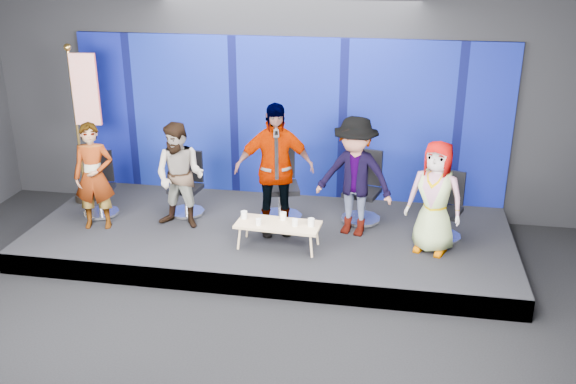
% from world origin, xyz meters
% --- Properties ---
extents(ground, '(10.00, 10.00, 0.00)m').
position_xyz_m(ground, '(0.00, 0.00, 0.00)').
color(ground, black).
rests_on(ground, ground).
extents(room_walls, '(10.02, 8.02, 3.51)m').
position_xyz_m(room_walls, '(0.00, 0.00, 2.43)').
color(room_walls, black).
rests_on(room_walls, ground).
extents(riser, '(7.00, 3.00, 0.30)m').
position_xyz_m(riser, '(0.00, 2.50, 0.15)').
color(riser, black).
rests_on(riser, ground).
extents(backdrop, '(7.00, 0.08, 2.60)m').
position_xyz_m(backdrop, '(0.00, 3.95, 1.60)').
color(backdrop, '#080C5F').
rests_on(backdrop, riser).
extents(chair_a, '(0.66, 0.66, 0.98)m').
position_xyz_m(chair_a, '(-2.71, 2.57, 0.62)').
color(chair_a, silver).
rests_on(chair_a, riser).
extents(panelist_a, '(0.65, 0.50, 1.58)m').
position_xyz_m(panelist_a, '(-2.53, 2.11, 1.09)').
color(panelist_a, black).
rests_on(panelist_a, riser).
extents(chair_b, '(0.61, 0.61, 0.98)m').
position_xyz_m(chair_b, '(-1.39, 2.84, 0.62)').
color(chair_b, silver).
rests_on(chair_b, riser).
extents(panelist_b, '(0.83, 0.68, 1.58)m').
position_xyz_m(panelist_b, '(-1.31, 2.35, 1.09)').
color(panelist_b, black).
rests_on(panelist_b, riser).
extents(chair_c, '(0.83, 0.83, 1.19)m').
position_xyz_m(chair_c, '(0.07, 2.90, 0.69)').
color(chair_c, silver).
rests_on(chair_c, riser).
extents(panelist_c, '(1.22, 0.77, 1.93)m').
position_xyz_m(panelist_c, '(0.08, 2.39, 1.26)').
color(panelist_c, black).
rests_on(panelist_c, riser).
extents(chair_d, '(0.73, 0.73, 1.07)m').
position_xyz_m(chair_d, '(1.31, 3.05, 0.65)').
color(chair_d, silver).
rests_on(chair_d, riser).
extents(panelist_d, '(1.25, 0.90, 1.74)m').
position_xyz_m(panelist_d, '(1.21, 2.56, 1.17)').
color(panelist_d, black).
rests_on(panelist_d, riser).
extents(chair_e, '(0.69, 0.69, 0.96)m').
position_xyz_m(chair_e, '(2.50, 2.64, 0.62)').
color(chair_e, silver).
rests_on(chair_e, riser).
extents(panelist_e, '(0.88, 0.72, 1.56)m').
position_xyz_m(panelist_e, '(2.32, 2.17, 1.08)').
color(panelist_e, black).
rests_on(panelist_e, riser).
extents(coffee_table, '(1.19, 0.56, 0.36)m').
position_xyz_m(coffee_table, '(0.23, 1.90, 0.63)').
color(coffee_table, tan).
rests_on(coffee_table, riser).
extents(mug_a, '(0.09, 0.09, 0.10)m').
position_xyz_m(mug_a, '(-0.27, 1.99, 0.71)').
color(mug_a, white).
rests_on(mug_a, coffee_table).
extents(mug_b, '(0.08, 0.08, 0.09)m').
position_xyz_m(mug_b, '(-0.02, 1.81, 0.70)').
color(mug_b, white).
rests_on(mug_b, coffee_table).
extents(mug_c, '(0.09, 0.09, 0.11)m').
position_xyz_m(mug_c, '(0.28, 2.05, 0.71)').
color(mug_c, white).
rests_on(mug_c, coffee_table).
extents(mug_d, '(0.08, 0.08, 0.09)m').
position_xyz_m(mug_d, '(0.47, 1.86, 0.70)').
color(mug_d, white).
rests_on(mug_d, coffee_table).
extents(mug_e, '(0.09, 0.09, 0.11)m').
position_xyz_m(mug_e, '(0.69, 1.90, 0.71)').
color(mug_e, white).
rests_on(mug_e, coffee_table).
extents(flag_stand, '(0.58, 0.34, 2.54)m').
position_xyz_m(flag_stand, '(-3.09, 3.05, 1.65)').
color(flag_stand, black).
rests_on(flag_stand, riser).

